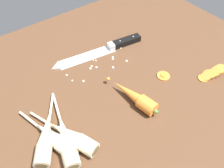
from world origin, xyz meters
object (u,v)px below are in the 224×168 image
Objects in this scene: parsnip_front at (72,137)px; parsnip_back at (66,140)px; whole_carrot at (135,97)px; carrot_slice_stray_near at (163,75)px; parsnip_mid_left at (46,138)px; carrot_slice_stack at (212,73)px; parsnip_mid_right at (55,139)px; chefs_knife at (97,52)px.

parsnip_front and parsnip_back have the same top height.
whole_carrot is 4.44× the size of carrot_slice_stray_near.
carrot_slice_stack is (53.38, -10.63, -0.79)cm from parsnip_mid_left.
parsnip_mid_right is 0.92× the size of parsnip_back.
parsnip_back is at bearing -43.22° from parsnip_mid_right.
parsnip_mid_right and parsnip_back have the same top height.
carrot_slice_stray_near is (-12.71, 9.14, -0.83)cm from carrot_slice_stack.
carrot_slice_stack is 15.68cm from carrot_slice_stray_near.
parsnip_mid_right is 2.17× the size of carrot_slice_stack.
parsnip_mid_right is at bearing 149.54° from parsnip_front.
parsnip_mid_right reaches higher than chefs_knife.
carrot_slice_stray_near is (40.67, -1.49, -1.62)cm from parsnip_mid_left.
parsnip_front is 1.03× the size of parsnip_mid_right.
parsnip_mid_right is at bearing 175.02° from whole_carrot.
parsnip_mid_right is 4.93× the size of carrot_slice_stray_near.
parsnip_mid_left is 0.87× the size of parsnip_back.
chefs_knife reaches higher than carrot_slice_stray_near.
parsnip_front is at bearing -34.40° from parsnip_mid_left.
chefs_knife is 8.26× the size of carrot_slice_stray_near.
parsnip_front is 48.34cm from carrot_slice_stack.
parsnip_mid_left is (-5.53, 3.79, -0.00)cm from parsnip_front.
parsnip_front and parsnip_mid_right have the same top height.
chefs_knife is 3.64× the size of carrot_slice_stack.
chefs_knife is at bearing 127.17° from carrot_slice_stack.
parsnip_front is 0.94× the size of parsnip_back.
parsnip_mid_right is at bearing -179.91° from carrot_slice_stray_near.
parsnip_mid_left is 2.07× the size of carrot_slice_stack.
parsnip_front reaches higher than carrot_slice_stray_near.
parsnip_back is (-1.71, 0.27, -0.00)cm from parsnip_front.
carrot_slice_stack is (49.56, -7.11, -0.79)cm from parsnip_back.
carrot_slice_stack is (47.85, -6.84, -0.79)cm from parsnip_front.
whole_carrot reaches higher than parsnip_mid_right.
parsnip_back reaches higher than carrot_slice_stack.
parsnip_front is 1.08× the size of parsnip_mid_left.
chefs_knife is 24.71cm from whole_carrot.
parsnip_back is (-25.76, -24.28, 1.33)cm from chefs_knife.
parsnip_mid_left is 4.69× the size of carrot_slice_stray_near.
whole_carrot is 27.77cm from carrot_slice_stack.
parsnip_back is at bearing 171.83° from carrot_slice_stack.
chefs_knife is 35.72cm from parsnip_mid_right.
parsnip_mid_left is at bearing 168.74° from carrot_slice_stack.
carrot_slice_stray_near is (38.94, 0.06, -1.62)cm from parsnip_mid_right.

